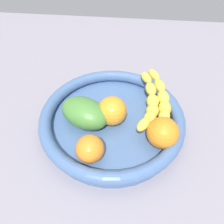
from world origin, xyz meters
TOP-DOWN VIEW (x-y plane):
  - kitchen_counter at (0.00, 0.00)cm, footprint 120.00×120.00cm
  - fruit_bowl at (0.00, 0.00)cm, footprint 33.68×33.68cm
  - banana_draped_left at (11.52, 5.15)cm, footprint 6.22×22.70cm
  - banana_draped_right at (8.69, 3.68)cm, footprint 6.05×20.27cm
  - orange_front at (0.27, 0.03)cm, footprint 6.75×6.75cm
  - orange_mid_left at (11.13, -5.10)cm, footprint 6.77×6.77cm
  - orange_mid_right at (-3.34, -10.28)cm, footprint 5.78×5.78cm
  - mango_green at (-6.16, -1.10)cm, footprint 13.78×11.88cm

SIDE VIEW (x-z plane):
  - kitchen_counter at x=0.00cm, z-range 0.00..3.00cm
  - fruit_bowl at x=0.00cm, z-range 3.07..8.06cm
  - banana_draped_left at x=11.52cm, z-range 5.71..9.93cm
  - orange_mid_right at x=-3.34cm, z-range 5.15..10.93cm
  - banana_draped_right at x=8.69cm, z-range 5.79..10.58cm
  - mango_green at x=-6.16cm, z-range 5.15..11.54cm
  - orange_front at x=0.27cm, z-range 5.15..11.90cm
  - orange_mid_left at x=11.13cm, z-range 5.15..11.92cm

